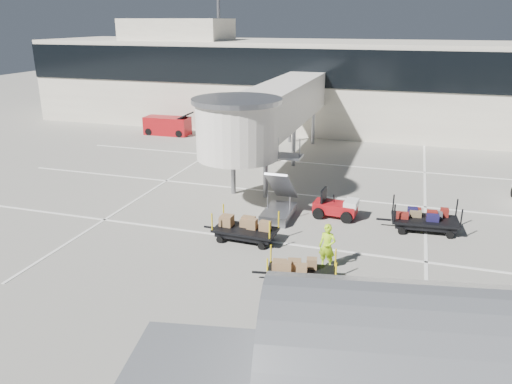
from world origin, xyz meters
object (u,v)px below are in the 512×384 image
(baggage_tug, at_px, (336,207))
(suitcase_cart, at_px, (425,221))
(ground_worker, at_px, (327,247))
(belt_loader, at_px, (168,126))
(box_cart_near, at_px, (304,272))
(box_cart_far, at_px, (244,230))

(baggage_tug, bearing_deg, suitcase_cart, -1.81)
(baggage_tug, distance_m, ground_worker, 5.87)
(baggage_tug, bearing_deg, ground_worker, -80.48)
(ground_worker, relative_size, belt_loader, 0.45)
(box_cart_near, relative_size, box_cart_far, 0.93)
(suitcase_cart, xyz_separation_m, box_cart_far, (-8.13, -3.75, 0.01))
(ground_worker, bearing_deg, suitcase_cart, 62.50)
(baggage_tug, relative_size, box_cart_far, 0.64)
(box_cart_near, bearing_deg, belt_loader, 118.05)
(belt_loader, bearing_deg, ground_worker, -50.13)
(baggage_tug, distance_m, belt_loader, 23.53)
(box_cart_far, bearing_deg, belt_loader, 128.16)
(suitcase_cart, xyz_separation_m, box_cart_near, (-4.57, -6.89, -0.04))
(box_cart_far, bearing_deg, suitcase_cart, 27.48)
(baggage_tug, height_order, suitcase_cart, suitcase_cart)
(suitcase_cart, relative_size, belt_loader, 0.90)
(baggage_tug, bearing_deg, box_cart_near, -86.33)
(suitcase_cart, height_order, box_cart_near, suitcase_cart)
(suitcase_cart, distance_m, ground_worker, 6.65)
(baggage_tug, relative_size, belt_loader, 0.54)
(box_cart_near, distance_m, belt_loader, 28.86)
(ground_worker, bearing_deg, box_cart_near, -102.65)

